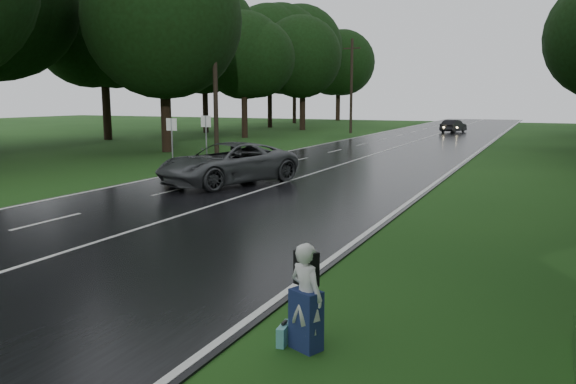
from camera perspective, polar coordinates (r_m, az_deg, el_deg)
name	(u,v)px	position (r m, az deg, el deg)	size (l,w,h in m)	color
ground	(71,252)	(14.12, -21.26, -5.71)	(160.00, 160.00, 0.00)	#1D4514
road	(348,163)	(31.19, 6.17, 3.00)	(12.00, 140.00, 0.04)	black
lane_center	(348,162)	(31.19, 6.17, 3.05)	(0.12, 140.00, 0.01)	silver
grey_car	(228,163)	(23.31, -6.19, 2.94)	(2.82, 6.12, 1.70)	#545759
far_car	(453,126)	(60.56, 16.54, 6.47)	(1.38, 3.95, 1.30)	black
hitchhiker	(306,300)	(8.08, 1.87, -10.97)	(0.67, 0.65, 1.57)	silver
suitcase	(284,334)	(8.45, -0.37, -14.29)	(0.12, 0.41, 0.29)	#56A4A4
utility_pole_mid	(217,156)	(34.77, -7.28, 3.62)	(1.80, 0.28, 10.88)	black
utility_pole_far	(351,133)	(58.03, 6.40, 6.00)	(1.80, 0.28, 9.43)	black
road_sign_a	(173,169)	(28.95, -11.66, 2.31)	(0.61, 0.10, 2.56)	white
road_sign_b	(207,163)	(31.48, -8.29, 2.98)	(0.62, 0.10, 2.60)	white
tree_left_d	(167,152)	(38.42, -12.22, 4.04)	(9.12, 9.12, 14.25)	black
tree_left_e	(245,138)	(51.17, -4.43, 5.56)	(8.44, 8.44, 13.19)	black
tree_left_f	(302,130)	(63.43, 1.48, 6.36)	(8.89, 8.89, 13.89)	black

